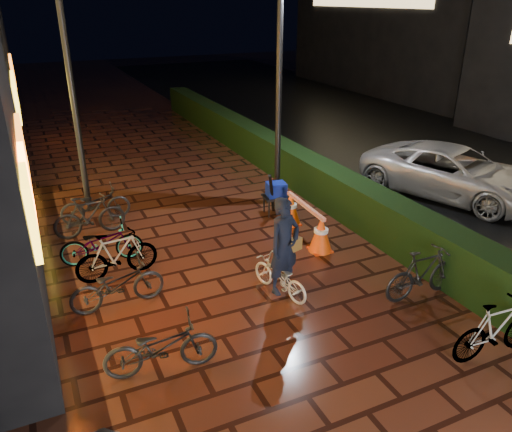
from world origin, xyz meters
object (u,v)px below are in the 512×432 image
van (453,172)px  cyclist (282,260)px  cart_assembly (276,191)px  traffic_barrier (305,220)px

van → cyclist: cyclist is taller
cyclist → cart_assembly: bearing=64.7°
cyclist → traffic_barrier: 2.45m
cyclist → traffic_barrier: (1.55, 1.88, -0.30)m
cart_assembly → cyclist: bearing=-115.3°
van → cart_assembly: (-4.74, 0.89, -0.07)m
traffic_barrier → cyclist: bearing=-129.6°
cart_assembly → van: bearing=-10.7°
van → cyclist: 6.71m
cyclist → cart_assembly: cyclist is taller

